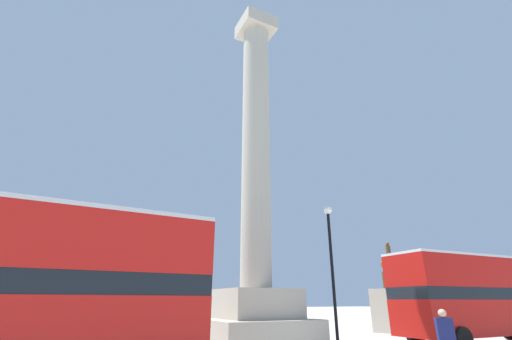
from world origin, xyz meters
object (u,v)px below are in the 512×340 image
object	(u,v)px
monument_column	(256,217)
equestrian_statue	(396,304)
street_lamp	(332,268)
pedestrian_near_lamp	(446,337)
bus_b	(480,294)

from	to	relation	value
monument_column	equestrian_statue	bearing A→B (deg)	15.45
street_lamp	pedestrian_near_lamp	size ratio (longest dim) A/B	3.55
monument_column	street_lamp	world-z (taller)	monument_column
street_lamp	pedestrian_near_lamp	world-z (taller)	street_lamp
monument_column	pedestrian_near_lamp	distance (m)	9.50
bus_b	street_lamp	world-z (taller)	street_lamp
bus_b	pedestrian_near_lamp	size ratio (longest dim) A/B	5.88
pedestrian_near_lamp	bus_b	bearing A→B (deg)	-121.52
monument_column	pedestrian_near_lamp	bearing A→B (deg)	-73.09
equestrian_statue	street_lamp	world-z (taller)	street_lamp
monument_column	equestrian_statue	distance (m)	14.09
bus_b	pedestrian_near_lamp	world-z (taller)	bus_b
bus_b	equestrian_statue	xyz separation A→B (m)	(1.76, 7.21, -0.53)
monument_column	bus_b	distance (m)	12.33
bus_b	pedestrian_near_lamp	bearing A→B (deg)	-152.96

